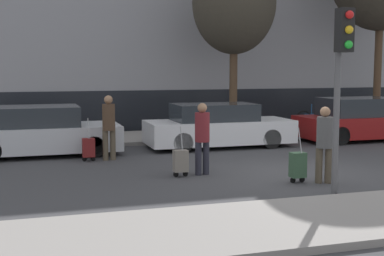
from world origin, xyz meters
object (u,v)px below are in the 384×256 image
(pedestrian_left, at_px, (109,123))
(parked_car_0, at_px, (40,132))
(trolley_right, at_px, (298,165))
(traffic_light, at_px, (341,64))
(parked_car_2, at_px, (362,120))
(trolley_left, at_px, (89,148))
(trolley_center, at_px, (181,161))
(parked_car_1, at_px, (218,127))
(parked_bicycle, at_px, (316,119))
(pedestrian_center, at_px, (202,134))
(bare_tree_near_crossing, at_px, (234,3))
(pedestrian_right, at_px, (324,140))

(pedestrian_left, bearing_deg, parked_car_0, 139.63)
(trolley_right, distance_m, traffic_light, 2.60)
(parked_car_0, distance_m, parked_car_2, 10.58)
(trolley_left, relative_size, trolley_center, 1.00)
(parked_car_0, height_order, parked_car_1, parked_car_0)
(pedestrian_left, height_order, parked_bicycle, pedestrian_left)
(pedestrian_center, bearing_deg, traffic_light, -67.15)
(parked_car_0, bearing_deg, pedestrian_center, -48.74)
(parked_car_2, xyz_separation_m, pedestrian_center, (-7.07, -4.01, 0.27))
(bare_tree_near_crossing, bearing_deg, parked_car_2, -28.75)
(parked_car_0, xyz_separation_m, trolley_left, (1.19, -1.41, -0.29))
(trolley_center, distance_m, bare_tree_near_crossing, 8.46)
(pedestrian_right, bearing_deg, pedestrian_center, 165.11)
(parked_car_1, distance_m, trolley_left, 4.37)
(parked_car_2, height_order, pedestrian_right, pedestrian_right)
(pedestrian_left, xyz_separation_m, pedestrian_right, (3.98, -4.24, -0.06))
(trolley_center, relative_size, bare_tree_near_crossing, 0.18)
(parked_car_1, relative_size, bare_tree_near_crossing, 0.71)
(parked_car_0, bearing_deg, pedestrian_right, -44.57)
(parked_car_2, xyz_separation_m, trolley_center, (-7.62, -4.10, -0.31))
(parked_car_2, distance_m, trolley_right, 7.66)
(trolley_left, bearing_deg, trolley_right, -45.01)
(parked_car_1, relative_size, pedestrian_right, 2.76)
(parked_car_0, xyz_separation_m, trolley_center, (2.96, -4.08, -0.29))
(trolley_center, relative_size, traffic_light, 0.32)
(parked_car_0, bearing_deg, parked_car_1, -0.54)
(trolley_left, relative_size, trolley_right, 0.96)
(pedestrian_right, bearing_deg, bare_tree_near_crossing, 104.38)
(traffic_light, distance_m, bare_tree_near_crossing, 9.40)
(parked_bicycle, distance_m, bare_tree_near_crossing, 5.58)
(trolley_center, bearing_deg, pedestrian_right, -29.44)
(parked_car_2, height_order, parked_bicycle, parked_car_2)
(parked_car_0, bearing_deg, parked_bicycle, 14.28)
(parked_car_0, height_order, pedestrian_center, pedestrian_center)
(parked_car_0, height_order, trolley_center, parked_car_0)
(parked_car_2, bearing_deg, trolley_left, -171.36)
(trolley_center, distance_m, traffic_light, 4.24)
(parked_car_2, xyz_separation_m, pedestrian_right, (-4.86, -5.65, 0.26))
(trolley_left, xyz_separation_m, parked_bicycle, (9.14, 4.04, 0.13))
(trolley_right, bearing_deg, pedestrian_right, -21.57)
(trolley_center, height_order, traffic_light, traffic_light)
(pedestrian_right, bearing_deg, parked_car_1, 115.57)
(parked_car_1, relative_size, trolley_left, 3.96)
(trolley_left, height_order, bare_tree_near_crossing, bare_tree_near_crossing)
(parked_car_0, height_order, bare_tree_near_crossing, bare_tree_near_crossing)
(pedestrian_right, relative_size, trolley_right, 1.38)
(parked_car_1, height_order, pedestrian_left, pedestrian_left)
(pedestrian_center, bearing_deg, bare_tree_near_crossing, 53.99)
(pedestrian_left, bearing_deg, parked_car_1, 18.86)
(parked_car_1, bearing_deg, pedestrian_right, -86.05)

